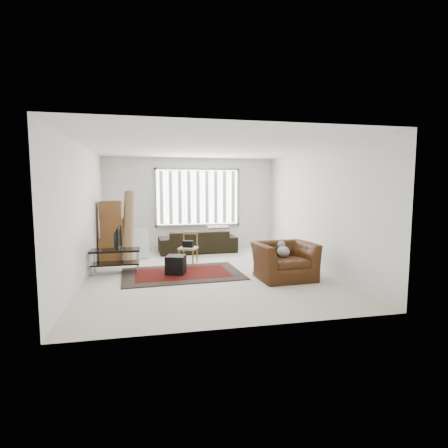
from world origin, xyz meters
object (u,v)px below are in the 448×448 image
Objects in this scene: tv_stand at (116,256)px; side_chair at (188,246)px; armchair at (284,258)px; sofa at (198,238)px; moving_boxes at (112,233)px.

side_chair reaches higher than tv_stand.
armchair reaches higher than tv_stand.
armchair reaches higher than sofa.
tv_stand is 2.88m from sofa.
armchair reaches higher than side_chair.
tv_stand is 0.48× the size of sofa.
moving_boxes is 0.69× the size of sofa.
side_chair is at bearing 20.11° from tv_stand.
sofa is 2.87× the size of side_chair.
sofa is at bearing 15.07° from moving_boxes.
tv_stand is at bearing 41.34° from sofa.
sofa is 1.46m from side_chair.
armchair is (3.41, -1.22, 0.05)m from tv_stand.
moving_boxes is 4.46m from armchair.
armchair is at bearing -22.04° from side_chair.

